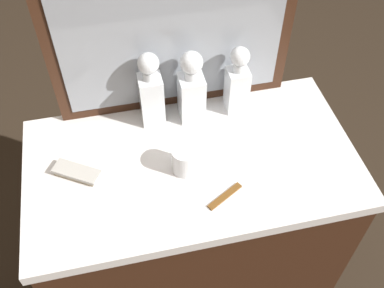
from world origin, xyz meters
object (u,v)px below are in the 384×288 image
crystal_decanter_far_left (151,95)px  crystal_decanter_center (191,92)px  silver_brush_left (77,173)px  crystal_decanter_front (237,85)px  crystal_tumbler_center (185,160)px  tortoiseshell_comb (225,196)px

crystal_decanter_far_left → crystal_decanter_center: (0.14, -0.01, -0.00)m
silver_brush_left → crystal_decanter_front: bearing=17.9°
crystal_tumbler_center → crystal_decanter_center: bearing=72.5°
crystal_decanter_front → crystal_decanter_center: (-0.16, -0.01, 0.01)m
crystal_decanter_center → crystal_decanter_front: bearing=2.2°
crystal_decanter_far_left → crystal_decanter_front: size_ratio=1.08×
crystal_decanter_far_left → crystal_decanter_front: (0.30, -0.01, -0.01)m
crystal_decanter_front → crystal_tumbler_center: size_ratio=2.88×
crystal_decanter_far_left → crystal_decanter_front: crystal_decanter_far_left is taller
crystal_tumbler_center → crystal_decanter_front: bearing=45.0°
crystal_tumbler_center → crystal_decanter_far_left: bearing=104.7°
crystal_tumbler_center → silver_brush_left: crystal_tumbler_center is taller
crystal_decanter_center → silver_brush_left: size_ratio=1.75×
crystal_tumbler_center → silver_brush_left: (-0.34, 0.05, -0.03)m
crystal_decanter_front → tortoiseshell_comb: crystal_decanter_front is taller
crystal_tumbler_center → tortoiseshell_comb: crystal_tumbler_center is taller
crystal_decanter_center → crystal_decanter_far_left: bearing=174.8°
crystal_decanter_front → silver_brush_left: bearing=-162.1°
crystal_decanter_far_left → silver_brush_left: 0.35m
crystal_decanter_front → crystal_decanter_center: crystal_decanter_center is taller
tortoiseshell_comb → crystal_tumbler_center: bearing=125.7°
silver_brush_left → crystal_tumbler_center: bearing=-8.3°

